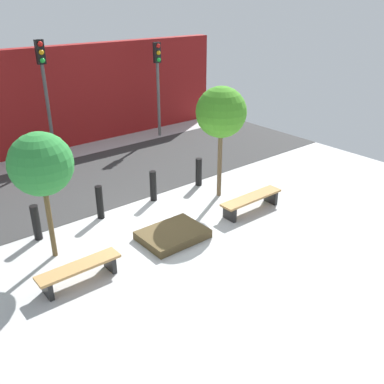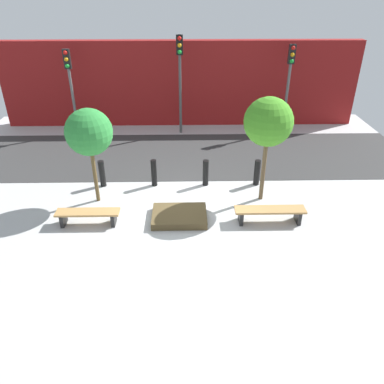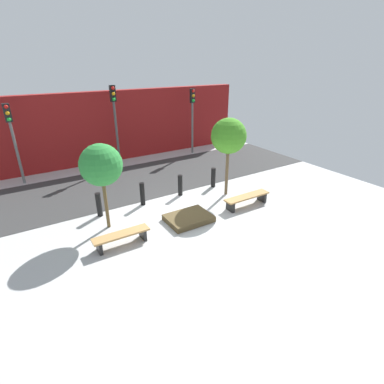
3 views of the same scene
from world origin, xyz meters
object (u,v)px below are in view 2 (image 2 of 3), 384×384
at_px(planter_bed, 179,216).
at_px(tree_behind_left_bench, 89,133).
at_px(bollard_right, 257,173).
at_px(tree_behind_right_bench, 268,122).
at_px(traffic_light_west, 70,77).
at_px(bench_right, 270,212).
at_px(bollard_left, 154,173).
at_px(bench_left, 88,215).
at_px(bollard_center, 206,173).
at_px(traffic_light_mid_west, 180,68).
at_px(bollard_far_left, 102,174).
at_px(traffic_light_mid_east, 289,74).

height_order(planter_bed, tree_behind_left_bench, tree_behind_left_bench).
bearing_deg(bollard_right, tree_behind_right_bench, -91.00).
bearing_deg(traffic_light_west, bollard_right, -34.85).
xyz_separation_m(bench_right, bollard_right, (0.02, 2.27, 0.12)).
bearing_deg(bollard_left, tree_behind_left_bench, -150.63).
relative_size(bench_left, bollard_center, 1.96).
bearing_deg(traffic_light_mid_west, bollard_right, -62.87).
bearing_deg(tree_behind_left_bench, traffic_light_west, 109.18).
xyz_separation_m(bench_left, tree_behind_left_bench, (0.00, 1.32, 1.94)).
height_order(bollard_far_left, bollard_right, bollard_far_left).
height_order(bollard_far_left, bollard_left, bollard_left).
height_order(tree_behind_right_bench, traffic_light_west, traffic_light_west).
bearing_deg(bench_right, tree_behind_right_bench, 90.18).
bearing_deg(tree_behind_right_bench, bench_right, -90.00).
bearing_deg(bench_left, bollard_left, 53.02).
bearing_deg(bench_right, bollard_far_left, 156.30).
xyz_separation_m(bench_right, planter_bed, (-2.56, 0.20, -0.22)).
distance_m(traffic_light_west, traffic_light_mid_west, 4.65).
xyz_separation_m(traffic_light_mid_west, traffic_light_mid_east, (4.64, -0.00, -0.24)).
bearing_deg(tree_behind_left_bench, bench_right, -14.42).
bearing_deg(bench_right, traffic_light_mid_west, 109.50).
height_order(tree_behind_left_bench, traffic_light_mid_east, traffic_light_mid_east).
height_order(planter_bed, tree_behind_right_bench, tree_behind_right_bench).
relative_size(bench_left, traffic_light_mid_west, 0.43).
bearing_deg(bollard_right, traffic_light_west, 145.15).
bearing_deg(bollard_left, traffic_light_mid_west, 80.31).
height_order(bollard_center, traffic_light_west, traffic_light_west).
distance_m(tree_behind_left_bench, bollard_left, 2.64).
height_order(bench_right, traffic_light_mid_east, traffic_light_mid_east).
relative_size(planter_bed, traffic_light_mid_east, 0.42).
bearing_deg(bench_left, tree_behind_left_bench, 89.82).
relative_size(tree_behind_left_bench, traffic_light_mid_east, 0.78).
xyz_separation_m(bench_right, tree_behind_left_bench, (-5.12, 1.32, 1.92)).
distance_m(bench_left, traffic_light_west, 7.90).
xyz_separation_m(tree_behind_right_bench, bollard_left, (-3.42, 0.96, -2.05)).
xyz_separation_m(tree_behind_left_bench, tree_behind_right_bench, (5.12, 0.00, 0.27)).
distance_m(bollard_center, traffic_light_west, 7.73).
distance_m(bench_left, traffic_light_mid_east, 10.51).
height_order(bench_right, traffic_light_west, traffic_light_west).
height_order(bench_left, bollard_far_left, bollard_far_left).
distance_m(tree_behind_left_bench, bollard_center, 3.98).
distance_m(bollard_center, traffic_light_mid_west, 5.63).
xyz_separation_m(planter_bed, bollard_center, (0.86, 2.07, 0.35)).
height_order(tree_behind_left_bench, bollard_right, tree_behind_left_bench).
xyz_separation_m(bench_left, planter_bed, (2.56, 0.20, -0.20)).
distance_m(bench_left, bollard_center, 4.11).
relative_size(tree_behind_right_bench, bollard_left, 3.49).
distance_m(planter_bed, tree_behind_left_bench, 3.52).
height_order(tree_behind_right_bench, bollard_left, tree_behind_right_bench).
bearing_deg(traffic_light_mid_east, planter_bed, -123.17).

